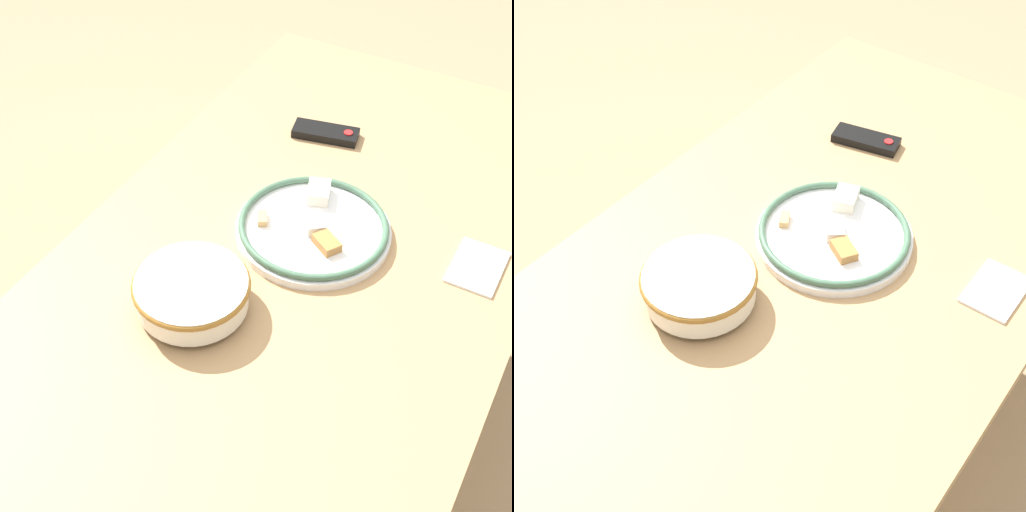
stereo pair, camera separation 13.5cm
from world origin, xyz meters
TOP-DOWN VIEW (x-y plane):
  - ground_plane at (0.00, 0.00)m, footprint 8.00×8.00m
  - dining_table at (0.00, 0.00)m, footprint 1.53×0.86m
  - noodle_bowl at (-0.23, 0.11)m, footprint 0.21×0.21m
  - food_plate at (0.05, 0.00)m, footprint 0.31×0.31m
  - tv_remote at (0.37, 0.12)m, footprint 0.09×0.16m
  - folded_napkin at (0.12, -0.32)m, footprint 0.13×0.09m

SIDE VIEW (x-z plane):
  - ground_plane at x=0.00m, z-range 0.00..0.00m
  - dining_table at x=0.00m, z-range 0.28..1.00m
  - folded_napkin at x=0.12m, z-range 0.72..0.73m
  - tv_remote at x=0.37m, z-range 0.72..0.74m
  - food_plate at x=0.05m, z-range 0.71..0.76m
  - noodle_bowl at x=-0.23m, z-range 0.73..0.80m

